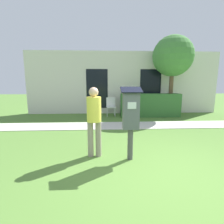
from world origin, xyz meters
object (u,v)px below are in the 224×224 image
at_px(parking_meter, 131,114).
at_px(outdoor_chair_right, 162,105).
at_px(outdoor_chair_left, 111,105).
at_px(outdoor_chair_middle, 137,105).
at_px(person_standing, 94,117).

xyz_separation_m(parking_meter, outdoor_chair_right, (2.38, 4.96, -0.49)).
relative_size(outdoor_chair_left, outdoor_chair_middle, 1.00).
distance_m(outdoor_chair_middle, outdoor_chair_right, 1.30).
bearing_deg(outdoor_chair_left, outdoor_chair_right, -9.05).
distance_m(parking_meter, person_standing, 0.82).
bearing_deg(parking_meter, outdoor_chair_middle, 77.28).
xyz_separation_m(parking_meter, outdoor_chair_left, (-0.20, 4.95, -0.49)).
relative_size(outdoor_chair_middle, outdoor_chair_right, 1.00).
distance_m(person_standing, outdoor_chair_left, 4.79).
bearing_deg(person_standing, parking_meter, -42.46).
xyz_separation_m(person_standing, outdoor_chair_left, (0.59, 4.74, -0.40)).
relative_size(person_standing, outdoor_chair_right, 1.76).
distance_m(outdoor_chair_left, outdoor_chair_middle, 1.29).
bearing_deg(outdoor_chair_right, person_standing, -137.13).
bearing_deg(outdoor_chair_left, outdoor_chair_middle, -14.29).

